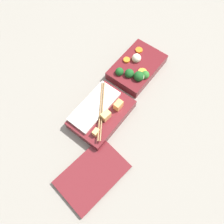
# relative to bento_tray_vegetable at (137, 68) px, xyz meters

# --- Properties ---
(ground_plane) EXTENTS (3.00, 3.00, 0.00)m
(ground_plane) POSITION_rel_bento_tray_vegetable_xyz_m (0.10, -0.01, -0.02)
(ground_plane) COLOR gray
(bento_tray_vegetable) EXTENTS (0.21, 0.14, 0.07)m
(bento_tray_vegetable) POSITION_rel_bento_tray_vegetable_xyz_m (0.00, 0.00, 0.00)
(bento_tray_vegetable) COLOR maroon
(bento_tray_vegetable) RESTS_ON ground_plane
(bento_tray_rice) EXTENTS (0.21, 0.14, 0.07)m
(bento_tray_rice) POSITION_rel_bento_tray_vegetable_xyz_m (0.23, 0.01, 0.00)
(bento_tray_rice) COLOR maroon
(bento_tray_rice) RESTS_ON ground_plane
(bento_lid) EXTENTS (0.22, 0.16, 0.01)m
(bento_lid) POSITION_rel_bento_tray_vegetable_xyz_m (0.40, 0.12, -0.02)
(bento_lid) COLOR maroon
(bento_lid) RESTS_ON ground_plane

